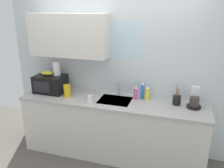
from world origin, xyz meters
The scene contains 13 objects.
kitchen_wall_assembly centered at (-0.15, 0.31, 1.37)m, with size 3.49×0.42×2.50m.
counter_unit centered at (0.00, 0.00, 0.46)m, with size 2.72×0.63×0.90m.
sink_faucet centered at (0.04, 0.24, 1.00)m, with size 0.03×0.03×0.21m, color #B2B5BA.
microwave centered at (-1.03, 0.05, 1.04)m, with size 0.46×0.35×0.27m.
banana_bunch centered at (-1.08, 0.05, 1.20)m, with size 0.20×0.11×0.07m, color gold.
paper_towel_roll centered at (-0.93, 0.10, 1.28)m, with size 0.11×0.11×0.22m, color white.
coffee_maker centered at (1.13, 0.11, 1.00)m, with size 0.19×0.21×0.28m.
dish_soap_bottle_pink centered at (0.32, 0.14, 1.00)m, with size 0.06×0.06×0.21m.
dish_soap_bottle_blue centered at (0.41, 0.19, 1.02)m, with size 0.06×0.06×0.25m.
dish_soap_bottle_yellow centered at (0.48, 0.18, 1.00)m, with size 0.07×0.07×0.21m.
cereal_canister centered at (-0.69, -0.05, 0.99)m, with size 0.10×0.10×0.18m, color gold.
mug_white centered at (-0.28, -0.14, 0.95)m, with size 0.08×0.08×0.10m, color white.
utensil_crock centered at (0.90, 0.12, 0.97)m, with size 0.11×0.11×0.29m.
Camera 1 is at (0.94, -3.04, 2.24)m, focal length 38.17 mm.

